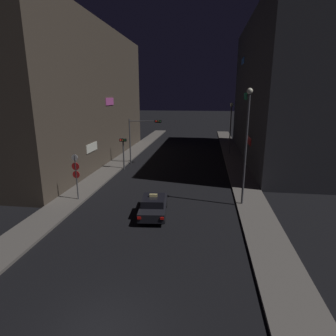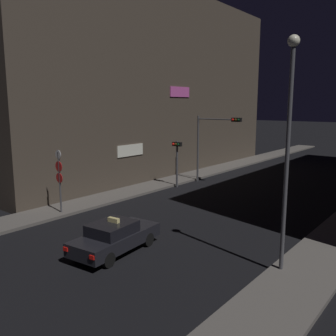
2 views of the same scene
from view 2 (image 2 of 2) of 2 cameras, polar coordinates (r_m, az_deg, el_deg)
The scene contains 7 objects.
sidewalk_left at distance 34.70m, azimuth 5.05°, elevation -0.89°, with size 2.54×60.90×0.17m, color #5B5651.
building_facade_left at distance 37.31m, azimuth -5.45°, elevation 12.64°, with size 11.62×32.29×16.75m.
taxi at distance 16.68m, azimuth -8.34°, elevation -10.60°, with size 2.21×4.60×1.62m.
traffic_light_overhead at distance 30.31m, azimuth 7.06°, elevation 5.08°, with size 4.10×0.42×5.65m.
traffic_light_left_kerb at distance 28.88m, azimuth 1.39°, elevation 2.18°, with size 0.80×0.42×3.74m.
sign_pole_left at distance 22.42m, azimuth -16.69°, elevation -1.15°, with size 0.62×0.10×3.78m.
street_lamp_near_block at distance 14.16m, azimuth 18.41°, elevation 5.49°, with size 0.43×0.43×8.82m.
Camera 2 is at (11.50, 0.08, 6.53)m, focal length 38.82 mm.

